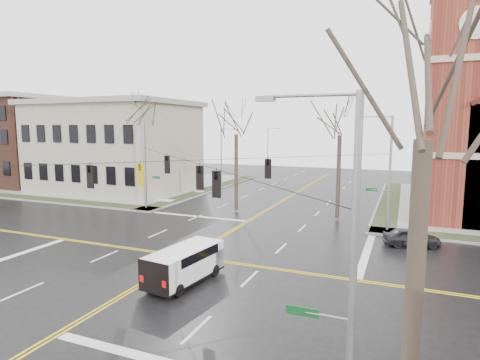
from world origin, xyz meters
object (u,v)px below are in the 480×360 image
at_px(cargo_van, 187,261).
at_px(parked_car_a, 411,237).
at_px(streetlight_north_a, 222,155).
at_px(tree_nw_far, 143,118).
at_px(streetlight_north_b, 269,148).
at_px(tree_nw_near, 236,129).
at_px(tree_ne, 340,130).
at_px(signal_pole_se, 347,258).
at_px(tree_se, 425,112).
at_px(signal_pole_ne, 388,170).
at_px(signal_pole_nw, 146,160).

relative_size(cargo_van, parked_car_a, 1.35).
height_order(streetlight_north_a, tree_nw_far, tree_nw_far).
relative_size(streetlight_north_b, tree_nw_near, 0.72).
bearing_deg(streetlight_north_a, tree_nw_near, -60.14).
bearing_deg(tree_nw_near, cargo_van, -75.32).
xyz_separation_m(streetlight_north_a, tree_nw_near, (8.09, -14.09, 3.58)).
bearing_deg(tree_ne, tree_nw_far, -178.44).
relative_size(signal_pole_se, tree_nw_near, 0.81).
bearing_deg(streetlight_north_b, tree_ne, -62.19).
distance_m(signal_pole_se, tree_se, 4.29).
height_order(streetlight_north_b, tree_ne, tree_ne).
bearing_deg(streetlight_north_a, streetlight_north_b, 90.00).
height_order(signal_pole_ne, tree_nw_far, tree_nw_far).
xyz_separation_m(signal_pole_ne, signal_pole_se, (0.00, -23.00, 0.00)).
relative_size(signal_pole_se, tree_se, 0.76).
bearing_deg(signal_pole_ne, signal_pole_se, -90.00).
bearing_deg(tree_se, signal_pole_nw, 134.40).
relative_size(tree_nw_far, tree_ne, 1.15).
height_order(signal_pole_nw, signal_pole_se, same).
distance_m(signal_pole_ne, tree_ne, 5.85).
height_order(signal_pole_ne, tree_ne, tree_ne).
bearing_deg(signal_pole_ne, tree_se, -86.38).
distance_m(tree_nw_far, tree_ne, 20.31).
bearing_deg(tree_ne, parked_car_a, -46.00).
distance_m(tree_nw_far, tree_se, 37.42).
distance_m(streetlight_north_a, cargo_van, 34.24).
xyz_separation_m(signal_pole_ne, cargo_van, (-9.29, -15.13, -3.84)).
height_order(signal_pole_se, tree_nw_near, tree_nw_near).
distance_m(tree_ne, tree_se, 28.06).
relative_size(signal_pole_nw, streetlight_north_a, 1.12).
bearing_deg(streetlight_north_b, signal_pole_nw, -91.05).
bearing_deg(streetlight_north_a, cargo_van, -68.15).
bearing_deg(streetlight_north_b, signal_pole_se, -69.73).
bearing_deg(tree_se, streetlight_north_a, 119.73).
xyz_separation_m(streetlight_north_b, tree_se, (23.54, -61.22, 4.09)).
height_order(signal_pole_nw, tree_ne, tree_ne).
height_order(streetlight_north_b, parked_car_a, streetlight_north_b).
bearing_deg(tree_ne, tree_se, -78.21).
height_order(signal_pole_ne, parked_car_a, signal_pole_ne).
bearing_deg(tree_nw_far, streetlight_north_b, 85.89).
distance_m(signal_pole_se, streetlight_north_b, 63.43).
distance_m(signal_pole_nw, tree_nw_far, 5.08).
distance_m(signal_pole_ne, tree_nw_far, 24.90).
relative_size(streetlight_north_a, tree_se, 0.68).
xyz_separation_m(cargo_van, tree_nw_far, (-15.14, 17.32, 8.06)).
bearing_deg(streetlight_north_a, signal_pole_se, -60.91).
distance_m(streetlight_north_a, streetlight_north_b, 20.00).
bearing_deg(cargo_van, signal_pole_nw, 138.91).
distance_m(signal_pole_se, parked_car_a, 20.01).
height_order(signal_pole_ne, tree_se, tree_se).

